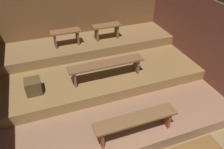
% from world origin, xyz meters
% --- Properties ---
extents(ground, '(5.87, 6.28, 0.08)m').
position_xyz_m(ground, '(0.00, 2.74, -0.04)').
color(ground, olive).
extents(wall_back, '(5.87, 0.06, 2.23)m').
position_xyz_m(wall_back, '(0.00, 5.51, 1.12)').
color(wall_back, brown).
rests_on(wall_back, ground).
extents(wall_right, '(0.06, 6.28, 2.23)m').
position_xyz_m(wall_right, '(2.57, 2.74, 1.12)').
color(wall_right, brown).
rests_on(wall_right, ground).
extents(platform_lower, '(5.07, 4.16, 0.27)m').
position_xyz_m(platform_lower, '(0.00, 3.40, 0.13)').
color(platform_lower, '#896148').
rests_on(platform_lower, ground).
extents(platform_middle, '(5.07, 2.81, 0.27)m').
position_xyz_m(platform_middle, '(0.00, 4.07, 0.40)').
color(platform_middle, olive).
rests_on(platform_middle, platform_lower).
extents(platform_upper, '(5.07, 1.26, 0.27)m').
position_xyz_m(platform_upper, '(0.00, 4.85, 0.67)').
color(platform_upper, brown).
rests_on(platform_upper, platform_middle).
extents(bench_lower_center, '(1.62, 0.32, 0.43)m').
position_xyz_m(bench_lower_center, '(0.09, 1.66, 0.61)').
color(bench_lower_center, brown).
rests_on(bench_lower_center, platform_lower).
extents(bench_middle_center, '(1.82, 0.32, 0.43)m').
position_xyz_m(bench_middle_center, '(0.06, 3.26, 0.89)').
color(bench_middle_center, brown).
rests_on(bench_middle_center, platform_middle).
extents(bench_upper_left, '(0.82, 0.32, 0.43)m').
position_xyz_m(bench_upper_left, '(-0.59, 4.79, 1.11)').
color(bench_upper_left, brown).
rests_on(bench_upper_left, platform_upper).
extents(bench_upper_right, '(0.82, 0.32, 0.43)m').
position_xyz_m(bench_upper_right, '(0.59, 4.79, 1.11)').
color(bench_upper_right, brown).
rests_on(bench_upper_right, platform_upper).
extents(wooden_crate_middle, '(0.34, 0.34, 0.34)m').
position_xyz_m(wooden_crate_middle, '(-1.64, 3.29, 0.71)').
color(wooden_crate_middle, '#503A20').
rests_on(wooden_crate_middle, platform_middle).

